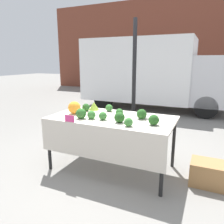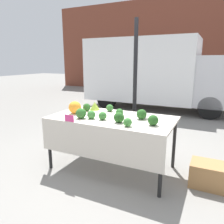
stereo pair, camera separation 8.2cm
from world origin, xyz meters
name	(u,v)px [view 2 (the right image)]	position (x,y,z in m)	size (l,w,h in m)	color
ground_plane	(112,167)	(0.00, 0.00, 0.00)	(40.00, 40.00, 0.00)	gray
building_facade	(192,45)	(0.00, 9.49, 2.43)	(16.00, 0.60, 4.85)	brown
tent_pole	(135,88)	(0.07, 0.79, 1.18)	(0.07, 0.07, 2.36)	black
parked_truck	(154,72)	(-0.64, 4.70, 1.27)	(4.89, 1.97, 2.39)	white
market_table	(110,124)	(0.00, -0.07, 0.74)	(1.86, 0.99, 0.83)	beige
orange_cauliflower	(75,107)	(-0.64, -0.05, 0.93)	(0.20, 0.20, 0.20)	orange
romanesco_head	(95,106)	(-0.49, 0.32, 0.90)	(0.18, 0.18, 0.14)	#93B238
broccoli_head_0	(110,108)	(-0.20, 0.33, 0.89)	(0.12, 0.12, 0.12)	#336B2D
broccoli_head_1	(103,116)	(-0.06, -0.20, 0.89)	(0.12, 0.12, 0.12)	#336B2D
broccoli_head_2	(119,118)	(0.22, -0.23, 0.90)	(0.15, 0.15, 0.15)	#23511E
broccoli_head_3	(128,122)	(0.39, -0.34, 0.89)	(0.11, 0.11, 0.11)	#387533
broccoli_head_4	(153,120)	(0.67, -0.15, 0.90)	(0.14, 0.14, 0.14)	#23511E
broccoli_head_5	(91,115)	(-0.23, -0.22, 0.89)	(0.12, 0.12, 0.12)	#387533
broccoli_head_6	(120,112)	(0.08, 0.11, 0.89)	(0.12, 0.12, 0.12)	#2D6628
broccoli_head_7	(87,107)	(-0.56, 0.18, 0.89)	(0.13, 0.13, 0.13)	#23511E
broccoli_head_8	(81,113)	(-0.38, -0.26, 0.91)	(0.15, 0.15, 0.15)	#2D6628
broccoli_head_9	(142,114)	(0.44, 0.08, 0.90)	(0.15, 0.15, 0.15)	#23511E
price_sign	(69,118)	(-0.43, -0.48, 0.88)	(0.15, 0.01, 0.10)	#E53D84
produce_crate	(210,175)	(1.42, 0.10, 0.16)	(0.51, 0.36, 0.33)	#9E7042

